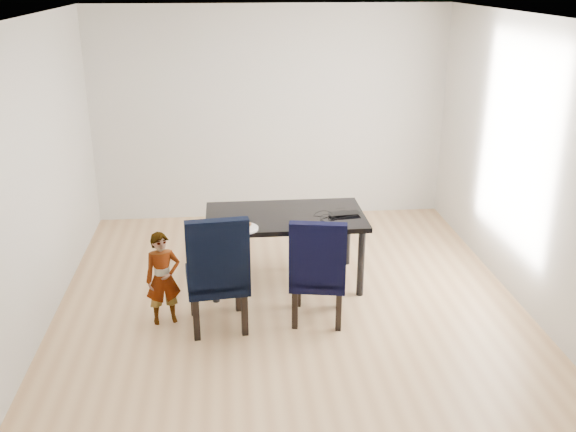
{
  "coord_description": "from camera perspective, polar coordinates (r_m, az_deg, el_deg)",
  "views": [
    {
      "loc": [
        -0.55,
        -5.53,
        3.05
      ],
      "look_at": [
        0.0,
        0.2,
        0.85
      ],
      "focal_mm": 40.0,
      "sensor_mm": 36.0,
      "label": 1
    }
  ],
  "objects": [
    {
      "name": "floor",
      "position": [
        6.35,
        0.18,
        -7.88
      ],
      "size": [
        4.5,
        5.0,
        0.01
      ],
      "primitive_type": "cube",
      "color": "tan",
      "rests_on": "ground"
    },
    {
      "name": "chair_left",
      "position": [
        5.78,
        -6.36,
        -4.73
      ],
      "size": [
        0.59,
        0.61,
        1.12
      ],
      "primitive_type": "cube",
      "rotation": [
        0.0,
        0.0,
        0.1
      ],
      "color": "black",
      "rests_on": "floor"
    },
    {
      "name": "chair_right",
      "position": [
        5.88,
        2.71,
        -4.59
      ],
      "size": [
        0.59,
        0.6,
        1.04
      ],
      "primitive_type": "cube",
      "rotation": [
        0.0,
        0.0,
        -0.18
      ],
      "color": "black",
      "rests_on": "floor"
    },
    {
      "name": "wall_left",
      "position": [
        6.03,
        -21.68,
        3.02
      ],
      "size": [
        0.01,
        5.0,
        2.7
      ],
      "primitive_type": "cube",
      "color": "silver",
      "rests_on": "ground"
    },
    {
      "name": "wall_front",
      "position": [
        3.52,
        4.28,
        -8.1
      ],
      "size": [
        4.5,
        0.01,
        2.7
      ],
      "primitive_type": "cube",
      "color": "white",
      "rests_on": "ground"
    },
    {
      "name": "laptop",
      "position": [
        6.53,
        4.92,
        0.33
      ],
      "size": [
        0.34,
        0.24,
        0.03
      ],
      "primitive_type": "imported",
      "rotation": [
        0.0,
        0.0,
        3.26
      ],
      "color": "black",
      "rests_on": "dining_table"
    },
    {
      "name": "sandwich",
      "position": [
        6.12,
        -3.95,
        -0.74
      ],
      "size": [
        0.17,
        0.11,
        0.06
      ],
      "primitive_type": "ellipsoid",
      "rotation": [
        0.0,
        0.0,
        0.25
      ],
      "color": "#996536",
      "rests_on": "plate"
    },
    {
      "name": "wall_right",
      "position": [
        6.43,
        20.66,
        4.22
      ],
      "size": [
        0.01,
        5.0,
        2.7
      ],
      "primitive_type": "cube",
      "color": "silver",
      "rests_on": "ground"
    },
    {
      "name": "dining_table",
      "position": [
        6.62,
        -0.25,
        -2.92
      ],
      "size": [
        1.6,
        0.9,
        0.75
      ],
      "primitive_type": "cube",
      "color": "black",
      "rests_on": "floor"
    },
    {
      "name": "child",
      "position": [
        5.96,
        -11.05,
        -5.47
      ],
      "size": [
        0.37,
        0.28,
        0.88
      ],
      "primitive_type": "imported",
      "rotation": [
        0.0,
        0.0,
        0.25
      ],
      "color": "orange",
      "rests_on": "floor"
    },
    {
      "name": "cable_tangle",
      "position": [
        6.38,
        3.57,
        -0.24
      ],
      "size": [
        0.21,
        0.21,
        0.01
      ],
      "primitive_type": "torus",
      "rotation": [
        0.0,
        0.0,
        -0.43
      ],
      "color": "black",
      "rests_on": "dining_table"
    },
    {
      "name": "wall_back",
      "position": [
        8.23,
        -1.56,
        8.99
      ],
      "size": [
        4.5,
        0.01,
        2.7
      ],
      "primitive_type": "cube",
      "color": "silver",
      "rests_on": "ground"
    },
    {
      "name": "ceiling",
      "position": [
        5.57,
        0.21,
        17.35
      ],
      "size": [
        4.5,
        5.0,
        0.01
      ],
      "primitive_type": "cube",
      "color": "white",
      "rests_on": "wall_back"
    },
    {
      "name": "plate",
      "position": [
        6.13,
        -4.04,
        -1.11
      ],
      "size": [
        0.38,
        0.38,
        0.02
      ],
      "primitive_type": "cylinder",
      "rotation": [
        0.0,
        0.0,
        -0.34
      ],
      "color": "silver",
      "rests_on": "dining_table"
    }
  ]
}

